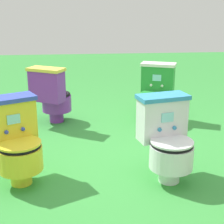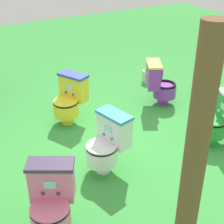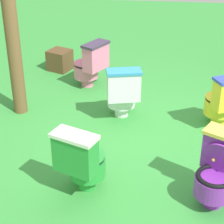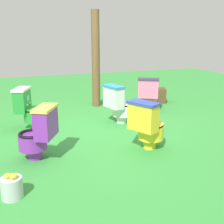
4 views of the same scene
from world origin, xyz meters
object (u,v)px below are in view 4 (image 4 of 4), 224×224
object	(u,v)px
toilet_pink	(148,94)
lemon_bucket	(12,187)
toilet_green	(29,109)
toilet_white	(119,104)
toilet_yellow	(147,125)
wooden_post	(96,60)
toilet_purple	(39,133)
small_crate	(158,95)

from	to	relation	value
toilet_pink	lemon_bucket	size ratio (longest dim) A/B	2.63
toilet_green	toilet_pink	bearing A→B (deg)	119.47
toilet_white	toilet_pink	size ratio (longest dim) A/B	1.00
toilet_green	toilet_yellow	size ratio (longest dim) A/B	1.00
toilet_pink	wooden_post	size ratio (longest dim) A/B	0.34
toilet_green	lemon_bucket	distance (m)	2.20
toilet_white	toilet_pink	distance (m)	1.08
toilet_pink	lemon_bucket	xyz separation A→B (m)	(2.86, 2.48, -0.25)
toilet_yellow	toilet_purple	bearing A→B (deg)	-124.48
toilet_green	toilet_white	bearing A→B (deg)	103.01
toilet_green	toilet_yellow	world-z (taller)	same
toilet_green	toilet_purple	distance (m)	1.31
toilet_purple	toilet_pink	size ratio (longest dim) A/B	1.00
toilet_pink	small_crate	bearing A→B (deg)	75.36
wooden_post	small_crate	bearing A→B (deg)	172.32
toilet_yellow	lemon_bucket	world-z (taller)	toilet_yellow
toilet_purple	toilet_white	world-z (taller)	same
toilet_green	toilet_white	distance (m)	1.58
toilet_white	wooden_post	bearing A→B (deg)	166.18
toilet_pink	lemon_bucket	world-z (taller)	toilet_pink
wooden_post	toilet_pink	bearing A→B (deg)	137.26
toilet_green	toilet_purple	xyz separation A→B (m)	(-0.00, 1.31, 0.00)
small_crate	toilet_yellow	bearing A→B (deg)	57.02
wooden_post	lemon_bucket	world-z (taller)	wooden_post
toilet_yellow	toilet_white	world-z (taller)	same
toilet_yellow	toilet_white	bearing A→B (deg)	150.22
toilet_white	wooden_post	world-z (taller)	wooden_post
toilet_pink	toilet_green	bearing A→B (deg)	-142.61
toilet_white	lemon_bucket	xyz separation A→B (m)	(1.94, 1.91, -0.25)
small_crate	lemon_bucket	world-z (taller)	small_crate
toilet_green	toilet_pink	xyz separation A→B (m)	(-2.48, -0.33, 0.00)
toilet_green	wooden_post	distance (m)	2.07
toilet_pink	wooden_post	distance (m)	1.40
toilet_green	lemon_bucket	bearing A→B (deg)	11.86
toilet_yellow	wooden_post	world-z (taller)	wooden_post
toilet_white	lemon_bucket	world-z (taller)	toilet_white
toilet_green	toilet_yellow	xyz separation A→B (m)	(-1.48, 1.53, 0.00)
toilet_green	small_crate	size ratio (longest dim) A/B	2.12
toilet_white	toilet_yellow	bearing A→B (deg)	-16.63
toilet_green	lemon_bucket	size ratio (longest dim) A/B	2.63
toilet_purple	small_crate	distance (m)	3.83
toilet_purple	small_crate	world-z (taller)	toilet_purple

